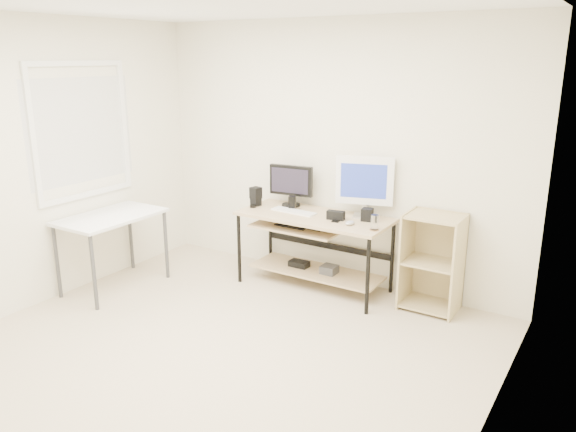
# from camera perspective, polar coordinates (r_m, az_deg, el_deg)

# --- Properties ---
(room) EXTENTS (4.01, 4.01, 2.62)m
(room) POSITION_cam_1_polar(r_m,az_deg,el_deg) (4.12, -10.04, 2.75)
(room) COLOR beige
(room) RESTS_ON ground
(desk) EXTENTS (1.50, 0.65, 0.75)m
(desk) POSITION_cam_1_polar(r_m,az_deg,el_deg) (5.54, 2.46, -1.97)
(desk) COLOR tan
(desk) RESTS_ON ground
(side_table) EXTENTS (0.60, 1.00, 0.75)m
(side_table) POSITION_cam_1_polar(r_m,az_deg,el_deg) (5.74, -17.52, -0.69)
(side_table) COLOR white
(side_table) RESTS_ON ground
(shelf_unit) EXTENTS (0.50, 0.40, 0.90)m
(shelf_unit) POSITION_cam_1_polar(r_m,az_deg,el_deg) (5.26, 14.55, -4.44)
(shelf_unit) COLOR tan
(shelf_unit) RESTS_ON ground
(black_monitor) EXTENTS (0.46, 0.19, 0.42)m
(black_monitor) POSITION_cam_1_polar(r_m,az_deg,el_deg) (5.73, 0.30, 3.38)
(black_monitor) COLOR black
(black_monitor) RESTS_ON desk
(white_imac) EXTENTS (0.54, 0.21, 0.58)m
(white_imac) POSITION_cam_1_polar(r_m,az_deg,el_deg) (5.37, 7.79, 3.40)
(white_imac) COLOR silver
(white_imac) RESTS_ON desk
(keyboard) EXTENTS (0.48, 0.16, 0.02)m
(keyboard) POSITION_cam_1_polar(r_m,az_deg,el_deg) (5.55, 0.60, 0.47)
(keyboard) COLOR white
(keyboard) RESTS_ON desk
(mouse) EXTENTS (0.09, 0.12, 0.04)m
(mouse) POSITION_cam_1_polar(r_m,az_deg,el_deg) (5.17, 6.32, -0.70)
(mouse) COLOR #B9B9BF
(mouse) RESTS_ON desk
(center_speaker) EXTENTS (0.18, 0.10, 0.08)m
(center_speaker) POSITION_cam_1_polar(r_m,az_deg,el_deg) (5.32, 4.87, 0.07)
(center_speaker) COLOR black
(center_speaker) RESTS_ON desk
(speaker_left) EXTENTS (0.11, 0.11, 0.19)m
(speaker_left) POSITION_cam_1_polar(r_m,az_deg,el_deg) (5.79, -3.29, 2.04)
(speaker_left) COLOR black
(speaker_left) RESTS_ON desk
(speaker_right) EXTENTS (0.11, 0.11, 0.12)m
(speaker_right) POSITION_cam_1_polar(r_m,az_deg,el_deg) (5.31, 8.05, 0.14)
(speaker_right) COLOR black
(speaker_right) RESTS_ON desk
(audio_controller) EXTENTS (0.08, 0.06, 0.14)m
(audio_controller) POSITION_cam_1_polar(r_m,az_deg,el_deg) (5.64, 0.43, 1.34)
(audio_controller) COLOR black
(audio_controller) RESTS_ON desk
(volume_puck) EXTENTS (0.08, 0.08, 0.03)m
(volume_puck) POSITION_cam_1_polar(r_m,az_deg,el_deg) (5.74, -3.58, 1.01)
(volume_puck) COLOR black
(volume_puck) RESTS_ON desk
(smartphone) EXTENTS (0.08, 0.13, 0.01)m
(smartphone) POSITION_cam_1_polar(r_m,az_deg,el_deg) (5.28, 4.97, -0.45)
(smartphone) COLOR black
(smartphone) RESTS_ON desk
(coaster) EXTENTS (0.11, 0.11, 0.01)m
(coaster) POSITION_cam_1_polar(r_m,az_deg,el_deg) (5.04, 8.76, -1.40)
(coaster) COLOR #A4754A
(coaster) RESTS_ON desk
(drinking_glass) EXTENTS (0.09, 0.09, 0.14)m
(drinking_glass) POSITION_cam_1_polar(r_m,az_deg,el_deg) (5.02, 8.79, -0.63)
(drinking_glass) COLOR white
(drinking_glass) RESTS_ON coaster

